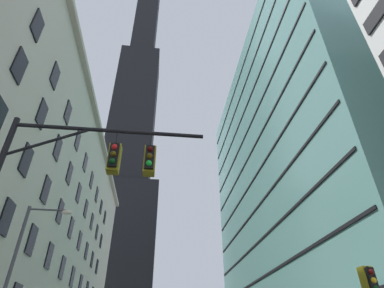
% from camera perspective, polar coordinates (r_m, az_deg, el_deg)
% --- Properties ---
extents(station_building, '(14.09, 66.15, 28.79)m').
position_cam_1_polar(station_building, '(40.07, -30.59, -9.73)').
color(station_building, beige).
rests_on(station_building, ground).
extents(dark_skyscraper, '(24.42, 24.42, 230.79)m').
position_cam_1_polar(dark_skyscraper, '(123.39, -11.34, -0.25)').
color(dark_skyscraper, black).
rests_on(dark_skyscraper, ground).
extents(glass_office_midrise, '(17.84, 43.20, 43.32)m').
position_cam_1_polar(glass_office_midrise, '(46.84, 21.35, -5.22)').
color(glass_office_midrise, slate).
rests_on(glass_office_midrise, ground).
extents(traffic_signal_mast, '(6.75, 0.63, 7.85)m').
position_cam_1_polar(traffic_signal_mast, '(10.55, -20.42, -6.62)').
color(traffic_signal_mast, black).
rests_on(traffic_signal_mast, sidewalk_left).
extents(traffic_light_near_right, '(0.40, 0.63, 3.69)m').
position_cam_1_polar(traffic_light_near_right, '(13.94, 30.27, -21.97)').
color(traffic_light_near_right, black).
rests_on(traffic_light_near_right, sidewalk_right).
extents(street_lamppost, '(2.38, 0.32, 7.61)m').
position_cam_1_polar(street_lamppost, '(18.49, -29.29, -18.98)').
color(street_lamppost, '#47474C').
rests_on(street_lamppost, sidewalk_left).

